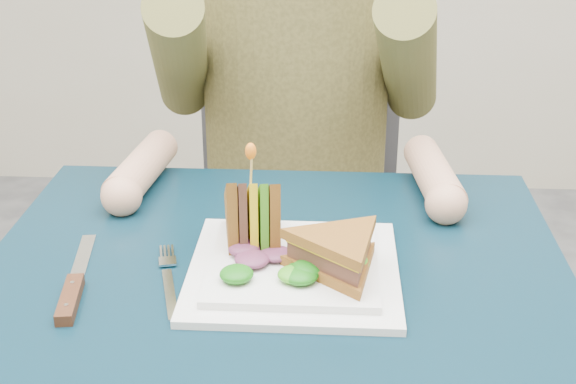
# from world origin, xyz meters

# --- Properties ---
(table) EXTENTS (0.75, 0.75, 0.73)m
(table) POSITION_xyz_m (0.00, 0.00, 0.65)
(table) COLOR black
(table) RESTS_ON ground
(chair) EXTENTS (0.42, 0.40, 0.93)m
(chair) POSITION_xyz_m (0.00, 0.69, 0.54)
(chair) COLOR #47474C
(chair) RESTS_ON ground
(diner) EXTENTS (0.54, 0.59, 0.74)m
(diner) POSITION_xyz_m (-0.00, 0.58, 0.91)
(diner) COLOR #4E4823
(diner) RESTS_ON chair
(plate) EXTENTS (0.26, 0.26, 0.02)m
(plate) POSITION_xyz_m (0.03, 0.04, 0.74)
(plate) COLOR white
(plate) RESTS_ON table
(sandwich_flat) EXTENTS (0.20, 0.20, 0.05)m
(sandwich_flat) POSITION_xyz_m (0.08, 0.01, 0.78)
(sandwich_flat) COLOR brown
(sandwich_flat) RESTS_ON plate
(sandwich_upright) EXTENTS (0.09, 0.15, 0.15)m
(sandwich_upright) POSITION_xyz_m (-0.03, 0.08, 0.78)
(sandwich_upright) COLOR brown
(sandwich_upright) RESTS_ON plate
(fork) EXTENTS (0.06, 0.18, 0.01)m
(fork) POSITION_xyz_m (-0.13, 0.01, 0.73)
(fork) COLOR silver
(fork) RESTS_ON table
(knife) EXTENTS (0.05, 0.22, 0.02)m
(knife) POSITION_xyz_m (-0.24, -0.03, 0.74)
(knife) COLOR silver
(knife) RESTS_ON table
(toothpick) EXTENTS (0.01, 0.01, 0.06)m
(toothpick) POSITION_xyz_m (-0.03, 0.08, 0.85)
(toothpick) COLOR tan
(toothpick) RESTS_ON sandwich_upright
(toothpick_frill) EXTENTS (0.01, 0.01, 0.02)m
(toothpick_frill) POSITION_xyz_m (-0.03, 0.08, 0.88)
(toothpick_frill) COLOR orange
(toothpick_frill) RESTS_ON sandwich_upright
(lettuce_spill) EXTENTS (0.15, 0.13, 0.02)m
(lettuce_spill) POSITION_xyz_m (0.03, 0.05, 0.76)
(lettuce_spill) COLOR #337A14
(lettuce_spill) RESTS_ON plate
(onion_ring) EXTENTS (0.04, 0.04, 0.02)m
(onion_ring) POSITION_xyz_m (0.04, 0.04, 0.77)
(onion_ring) COLOR #9E4C7A
(onion_ring) RESTS_ON plate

